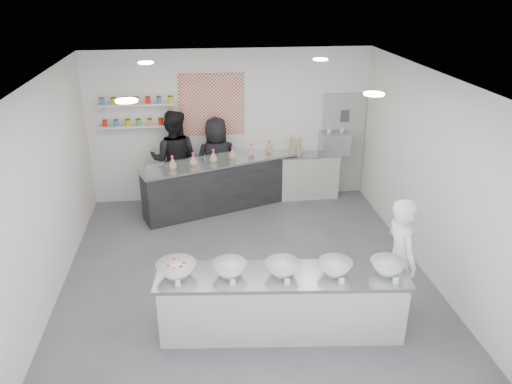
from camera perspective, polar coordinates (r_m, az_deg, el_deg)
floor at (r=7.81m, az=-1.09°, el=-9.36°), size 6.00×6.00×0.00m
ceiling at (r=6.67m, az=-1.29°, el=12.82°), size 6.00×6.00×0.00m
back_wall at (r=9.93m, az=-2.95°, el=7.49°), size 5.50×0.00×5.50m
left_wall at (r=7.38m, az=-22.93°, el=-0.21°), size 0.00×6.00×6.00m
right_wall at (r=7.85m, az=19.24°, el=1.73°), size 0.00×6.00×6.00m
back_door at (r=10.44m, az=9.86°, el=5.39°), size 0.88×0.04×2.10m
pattern_panel at (r=9.77m, az=-5.07°, el=9.90°), size 1.25×0.03×1.20m
jar_shelf_lower at (r=9.85m, az=-13.21°, el=7.37°), size 1.45×0.22×0.04m
jar_shelf_upper at (r=9.74m, az=-13.44°, el=9.74°), size 1.45×0.22×0.04m
preserve_jars at (r=9.76m, az=-13.37°, el=8.91°), size 1.45×0.10×0.56m
downlight_0 at (r=5.71m, az=-14.58°, el=10.06°), size 0.24×0.24×0.02m
downlight_1 at (r=6.02m, az=13.33°, el=10.84°), size 0.24×0.24×0.02m
downlight_2 at (r=8.25m, az=-12.48°, el=14.23°), size 0.24×0.24×0.02m
downlight_3 at (r=8.47m, az=7.38°, el=14.80°), size 0.24×0.24×0.02m
prep_counter at (r=6.48m, az=2.94°, el=-12.53°), size 3.17×1.01×0.85m
back_bar at (r=9.73m, az=-3.69°, el=0.84°), size 3.19×1.66×0.99m
sneeze_guard at (r=9.26m, az=-3.09°, el=3.84°), size 2.95×1.10×0.27m
espresso_ledge at (r=10.28m, az=5.92°, el=1.85°), size 1.25×0.40×0.93m
espresso_machine at (r=10.17m, az=8.98°, el=5.53°), size 0.56×0.39×0.43m
cup_stacks at (r=10.00m, az=4.50°, el=5.17°), size 0.24×0.24×0.34m
prep_bowls at (r=6.20m, az=3.04°, el=-8.71°), size 3.07×0.83×0.17m
label_cards at (r=5.80m, az=4.45°, el=-11.88°), size 2.66×0.04×0.07m
cookie_bags at (r=9.50m, az=-3.79°, el=4.32°), size 2.06×0.88×0.26m
woman_prep at (r=6.80m, az=16.14°, el=-7.36°), size 0.46×0.66×1.70m
staff_left at (r=9.79m, az=-9.31°, el=3.69°), size 1.04×0.87×1.94m
staff_right at (r=9.81m, az=-4.47°, el=3.46°), size 0.92×0.66×1.77m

